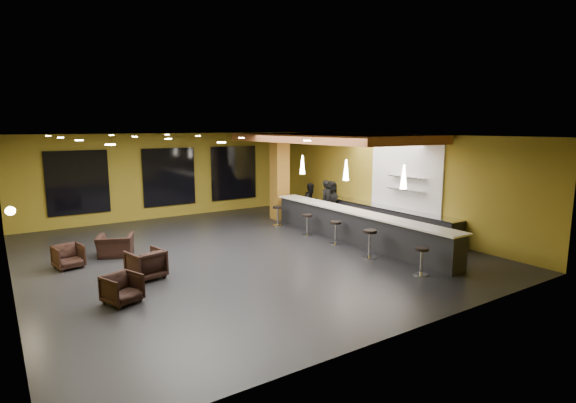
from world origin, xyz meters
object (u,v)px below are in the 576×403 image
armchair_b (146,264)px  bar_stool_4 (278,213)px  pendant_2 (302,165)px  armchair_c (68,256)px  bar_stool_0 (421,257)px  prep_counter (387,220)px  staff_a (327,202)px  bar_counter (355,227)px  column (280,177)px  bar_stool_3 (307,222)px  pendant_0 (404,177)px  pendant_1 (346,170)px  armchair_a (122,289)px  staff_b (311,202)px  staff_c (331,202)px  bar_stool_2 (336,230)px  bar_stool_1 (370,240)px  armchair_d (115,246)px

armchair_b → bar_stool_4: 6.85m
pendant_2 → armchair_c: pendant_2 is taller
pendant_2 → armchair_c: size_ratio=0.99×
bar_stool_0 → prep_counter: bearing=54.3°
pendant_2 → staff_a: 1.83m
bar_counter → pendant_2: size_ratio=11.43×
column → bar_stool_3: 3.34m
pendant_0 → pendant_1: same height
prep_counter → armchair_a: 9.84m
pendant_1 → pendant_2: size_ratio=1.00×
bar_counter → staff_b: bearing=75.7°
armchair_b → bar_stool_0: armchair_b is taller
pendant_0 → staff_c: size_ratio=0.42×
armchair_a → pendant_1: bearing=-9.1°
staff_a → armchair_c: bearing=175.1°
bar_counter → prep_counter: 2.06m
pendant_1 → staff_b: (0.94, 3.19, -1.60)m
bar_stool_2 → bar_stool_4: bar_stool_4 is taller
prep_counter → staff_b: staff_b is taller
bar_stool_1 → armchair_c: bearing=153.0°
prep_counter → bar_stool_0: bearing=-125.7°
staff_a → bar_stool_4: 2.01m
staff_b → staff_a: bearing=-88.5°
bar_counter → pendant_2: (0.00, 3.00, 1.85)m
bar_stool_1 → bar_stool_4: (0.07, 5.09, -0.04)m
pendant_1 → bar_stool_1: (-0.88, -2.11, -1.82)m
bar_stool_4 → column: bearing=54.1°
armchair_a → bar_stool_3: bearing=0.5°
column → armchair_a: 9.72m
staff_c → armchair_d: size_ratio=1.69×
pendant_0 → armchair_a: 8.01m
pendant_1 → bar_stool_3: (-0.77, 1.11, -1.87)m
pendant_0 → bar_stool_1: size_ratio=0.84×
column → staff_c: bearing=-52.4°
bar_stool_3 → staff_b: bearing=50.6°
column → bar_stool_3: size_ratio=4.67×
armchair_b → bar_stool_4: bar_stool_4 is taller
armchair_a → pendant_2: bearing=7.1°
pendant_0 → staff_c: (1.32, 4.89, -1.52)m
pendant_2 → bar_stool_3: (-0.77, -1.39, -1.87)m
bar_counter → armchair_c: bar_counter is taller
bar_counter → staff_c: staff_c is taller
staff_a → staff_b: (-0.09, 0.93, -0.10)m
column → armchair_b: size_ratio=4.29×
bar_counter → bar_stool_2: (-0.71, 0.13, -0.02)m
armchair_c → bar_stool_3: bearing=-15.2°
armchair_b → bar_stool_4: bearing=-163.7°
armchair_c → armchair_d: armchair_c is taller
pendant_0 → staff_c: 5.29m
armchair_c → bar_stool_3: size_ratio=0.94×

